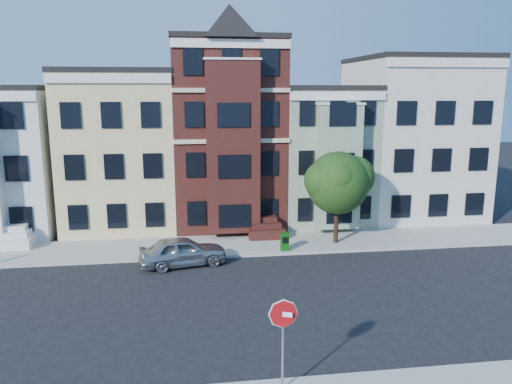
{
  "coord_description": "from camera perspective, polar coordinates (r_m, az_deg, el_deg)",
  "views": [
    {
      "loc": [
        -2.71,
        -19.92,
        9.07
      ],
      "look_at": [
        0.53,
        3.38,
        4.2
      ],
      "focal_mm": 35.0,
      "sensor_mm": 36.0,
      "label": 1
    }
  ],
  "objects": [
    {
      "name": "ground",
      "position": [
        22.05,
        -0.15,
        -12.59
      ],
      "size": [
        120.0,
        120.0,
        0.0
      ],
      "primitive_type": "plane",
      "color": "black"
    },
    {
      "name": "far_sidewalk",
      "position": [
        29.45,
        -2.27,
        -6.09
      ],
      "size": [
        60.0,
        4.0,
        0.15
      ],
      "primitive_type": "cube",
      "color": "#9E9B93",
      "rests_on": "ground"
    },
    {
      "name": "house_yellow",
      "position": [
        34.92,
        -14.97,
        4.61
      ],
      "size": [
        7.0,
        9.0,
        10.0
      ],
      "primitive_type": "cube",
      "color": "#D7C888",
      "rests_on": "ground"
    },
    {
      "name": "house_brown",
      "position": [
        34.66,
        -3.42,
        6.6
      ],
      "size": [
        7.0,
        9.0,
        12.0
      ],
      "primitive_type": "cube",
      "color": "#391612",
      "rests_on": "ground"
    },
    {
      "name": "house_green",
      "position": [
        35.92,
        7.03,
        4.3
      ],
      "size": [
        6.0,
        9.0,
        9.0
      ],
      "primitive_type": "cube",
      "color": "gray",
      "rests_on": "ground"
    },
    {
      "name": "house_cream",
      "position": [
        38.21,
        17.32,
        5.81
      ],
      "size": [
        8.0,
        9.0,
        11.0
      ],
      "primitive_type": "cube",
      "color": "silver",
      "rests_on": "ground"
    },
    {
      "name": "street_tree",
      "position": [
        29.28,
        9.29,
        0.56
      ],
      "size": [
        5.96,
        5.96,
        6.68
      ],
      "primitive_type": null,
      "rotation": [
        0.0,
        0.0,
        0.04
      ],
      "color": "#244915",
      "rests_on": "far_sidewalk"
    },
    {
      "name": "parked_car",
      "position": [
        26.46,
        -8.36,
        -6.72
      ],
      "size": [
        4.77,
        2.67,
        1.53
      ],
      "primitive_type": "imported",
      "rotation": [
        0.0,
        0.0,
        1.77
      ],
      "color": "#A4A8AC",
      "rests_on": "ground"
    },
    {
      "name": "newspaper_box",
      "position": [
        28.19,
        3.29,
        -5.68
      ],
      "size": [
        0.49,
        0.44,
        1.02
      ],
      "primitive_type": "cube",
      "rotation": [
        0.0,
        0.0,
        -0.08
      ],
      "color": "#0F500E",
      "rests_on": "far_sidewalk"
    },
    {
      "name": "stop_sign",
      "position": [
        15.44,
        3.08,
        -16.45
      ],
      "size": [
        0.89,
        0.44,
        3.28
      ],
      "primitive_type": null,
      "rotation": [
        0.0,
        0.0,
        -0.37
      ],
      "color": "#A20D11",
      "rests_on": "near_sidewalk"
    }
  ]
}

